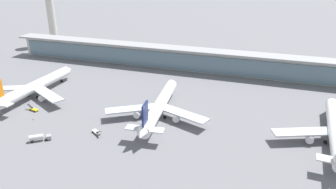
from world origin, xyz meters
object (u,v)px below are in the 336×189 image
(airliner_left_stand, at_px, (34,87))
(service_truck_mid_apron_yellow, at_px, (34,109))
(service_truck_near_nose_grey, at_px, (39,137))
(safety_cone_bravo, at_px, (33,119))
(airliner_right_stand, at_px, (336,131))
(control_tower, at_px, (50,8))
(airliner_centre_stand, at_px, (159,106))
(service_truck_under_wing_white, at_px, (96,132))

(airliner_left_stand, xyz_separation_m, service_truck_mid_apron_yellow, (11.46, -15.12, -4.63))
(service_truck_near_nose_grey, height_order, safety_cone_bravo, service_truck_near_nose_grey)
(airliner_right_stand, relative_size, control_tower, 1.12)
(service_truck_mid_apron_yellow, bearing_deg, airliner_centre_stand, 12.54)
(service_truck_under_wing_white, bearing_deg, airliner_left_stand, 154.38)
(airliner_right_stand, bearing_deg, safety_cone_bravo, -170.56)
(airliner_left_stand, bearing_deg, control_tower, 121.14)
(service_truck_under_wing_white, bearing_deg, service_truck_near_nose_grey, -147.28)
(airliner_left_stand, xyz_separation_m, airliner_right_stand, (149.46, -1.47, 0.00))
(control_tower, distance_m, safety_cone_bravo, 149.39)
(airliner_left_stand, height_order, service_truck_under_wing_white, airliner_left_stand)
(airliner_left_stand, bearing_deg, safety_cone_bravo, -52.65)
(airliner_centre_stand, relative_size, service_truck_mid_apron_yellow, 9.35)
(service_truck_near_nose_grey, distance_m, safety_cone_bravo, 21.25)
(airliner_centre_stand, distance_m, service_truck_under_wing_white, 31.73)
(service_truck_under_wing_white, distance_m, safety_cone_bravo, 35.06)
(service_truck_mid_apron_yellow, bearing_deg, service_truck_under_wing_white, -13.87)
(airliner_right_stand, distance_m, control_tower, 234.57)
(service_truck_mid_apron_yellow, height_order, control_tower, control_tower)
(service_truck_near_nose_grey, bearing_deg, service_truck_under_wing_white, 32.72)
(airliner_centre_stand, bearing_deg, safety_cone_bravo, -158.34)
(airliner_left_stand, distance_m, safety_cone_bravo, 29.84)
(safety_cone_bravo, bearing_deg, airliner_right_stand, 9.44)
(control_tower, bearing_deg, airliner_right_stand, -25.80)
(airliner_centre_stand, xyz_separation_m, service_truck_near_nose_grey, (-39.88, -36.51, -3.73))
(airliner_left_stand, distance_m, service_truck_under_wing_white, 58.78)
(control_tower, bearing_deg, service_truck_under_wing_white, -47.90)
(service_truck_near_nose_grey, height_order, control_tower, control_tower)
(airliner_left_stand, xyz_separation_m, airliner_centre_stand, (73.14, -1.41, 0.00))
(service_truck_under_wing_white, relative_size, safety_cone_bravo, 9.24)
(airliner_centre_stand, height_order, service_truck_under_wing_white, airliner_centre_stand)
(airliner_left_stand, distance_m, service_truck_mid_apron_yellow, 19.53)
(airliner_centre_stand, bearing_deg, service_truck_near_nose_grey, -137.53)
(airliner_left_stand, height_order, service_truck_near_nose_grey, airliner_left_stand)
(airliner_left_stand, distance_m, airliner_centre_stand, 73.16)
(service_truck_near_nose_grey, relative_size, control_tower, 0.14)
(safety_cone_bravo, bearing_deg, airliner_centre_stand, 21.66)
(airliner_right_stand, relative_size, service_truck_mid_apron_yellow, 9.35)
(airliner_left_stand, bearing_deg, service_truck_mid_apron_yellow, -52.84)
(service_truck_mid_apron_yellow, bearing_deg, airliner_left_stand, 127.16)
(service_truck_near_nose_grey, distance_m, service_truck_mid_apron_yellow, 31.55)
(airliner_right_stand, distance_m, service_truck_near_nose_grey, 121.84)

